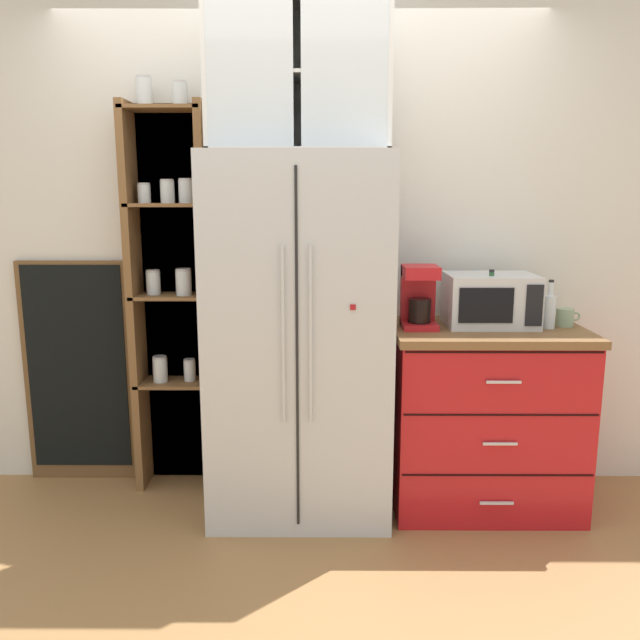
# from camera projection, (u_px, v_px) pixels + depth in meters

# --- Properties ---
(ground_plane) EXTENTS (10.62, 10.62, 0.00)m
(ground_plane) POSITION_uv_depth(u_px,v_px,m) (301.00, 504.00, 3.32)
(ground_plane) COLOR #9E7042
(wall_back_cream) EXTENTS (4.92, 0.10, 2.55)m
(wall_back_cream) POSITION_uv_depth(u_px,v_px,m) (302.00, 253.00, 3.47)
(wall_back_cream) COLOR silver
(wall_back_cream) RESTS_ON ground
(refrigerator) EXTENTS (0.88, 0.70, 1.78)m
(refrigerator) POSITION_uv_depth(u_px,v_px,m) (300.00, 338.00, 3.16)
(refrigerator) COLOR silver
(refrigerator) RESTS_ON ground
(pantry_shelf_column) EXTENTS (0.46, 0.25, 2.16)m
(pantry_shelf_column) POSITION_uv_depth(u_px,v_px,m) (173.00, 291.00, 3.41)
(pantry_shelf_column) COLOR brown
(pantry_shelf_column) RESTS_ON ground
(counter_cabinet) EXTENTS (0.95, 0.64, 0.94)m
(counter_cabinet) POSITION_uv_depth(u_px,v_px,m) (484.00, 416.00, 3.27)
(counter_cabinet) COLOR red
(counter_cabinet) RESTS_ON ground
(microwave) EXTENTS (0.44, 0.33, 0.26)m
(microwave) POSITION_uv_depth(u_px,v_px,m) (490.00, 300.00, 3.21)
(microwave) COLOR silver
(microwave) RESTS_ON counter_cabinet
(coffee_maker) EXTENTS (0.17, 0.20, 0.31)m
(coffee_maker) POSITION_uv_depth(u_px,v_px,m) (419.00, 296.00, 3.16)
(coffee_maker) COLOR red
(coffee_maker) RESTS_ON counter_cabinet
(mug_sage) EXTENTS (0.12, 0.09, 0.09)m
(mug_sage) POSITION_uv_depth(u_px,v_px,m) (565.00, 317.00, 3.20)
(mug_sage) COLOR #8CA37F
(mug_sage) RESTS_ON counter_cabinet
(mug_red) EXTENTS (0.11, 0.08, 0.09)m
(mug_red) POSITION_uv_depth(u_px,v_px,m) (489.00, 319.00, 3.17)
(mug_red) COLOR red
(mug_red) RESTS_ON counter_cabinet
(bottle_clear) EXTENTS (0.06, 0.06, 0.24)m
(bottle_clear) POSITION_uv_depth(u_px,v_px,m) (550.00, 308.00, 3.14)
(bottle_clear) COLOR silver
(bottle_clear) RESTS_ON counter_cabinet
(bottle_green) EXTENTS (0.06, 0.06, 0.29)m
(bottle_green) POSITION_uv_depth(u_px,v_px,m) (490.00, 302.00, 3.15)
(bottle_green) COLOR #285B33
(bottle_green) RESTS_ON counter_cabinet
(upper_cabinet) EXTENTS (0.84, 0.32, 0.69)m
(upper_cabinet) POSITION_uv_depth(u_px,v_px,m) (299.00, 78.00, 2.97)
(upper_cabinet) COLOR silver
(upper_cabinet) RESTS_ON refrigerator
(chalkboard_menu) EXTENTS (0.60, 0.04, 1.24)m
(chalkboard_menu) POSITION_uv_depth(u_px,v_px,m) (79.00, 372.00, 3.53)
(chalkboard_menu) COLOR brown
(chalkboard_menu) RESTS_ON ground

